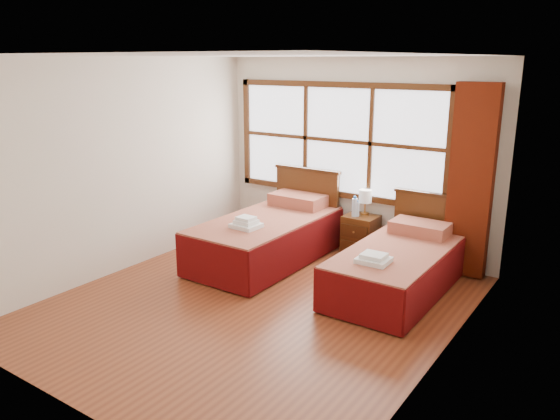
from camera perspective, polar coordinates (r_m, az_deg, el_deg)
The scene contains 15 objects.
floor at distance 6.01m, azimuth -2.55°, elevation -9.79°, with size 4.50×4.50×0.00m, color brown.
ceiling at distance 5.44m, azimuth -2.89°, elevation 15.84°, with size 4.50×4.50×0.00m, color white.
wall_back at distance 7.46m, azimuth 7.80°, elevation 5.58°, with size 4.00×4.00×0.00m, color silver.
wall_left at distance 6.95m, azimuth -16.03°, elevation 4.40°, with size 4.50×4.50×0.00m, color silver.
wall_right at distance 4.69m, azimuth 17.19°, elevation -0.86°, with size 4.50×4.50×0.00m, color silver.
window at distance 7.51m, azimuth 6.01°, elevation 7.25°, with size 3.16×0.06×1.56m.
curtain at distance 6.80m, azimuth 19.33°, elevation 2.77°, with size 0.50×0.16×2.30m, color #571808.
bed_left at distance 7.16m, azimuth -1.19°, elevation -2.71°, with size 1.11×2.16×1.08m.
bed_right at distance 6.35m, azimuth 12.23°, elevation -5.80°, with size 1.00×2.02×0.97m.
nightstand at distance 7.37m, azimuth 8.40°, elevation -2.72°, with size 0.42×0.42×0.56m.
towels_left at distance 6.66m, azimuth -3.56°, elevation -1.40°, with size 0.34×0.30×0.14m.
towels_right at distance 5.78m, azimuth 9.76°, elevation -5.04°, with size 0.33×0.29×0.10m.
lamp at distance 7.32m, azimuth 8.91°, elevation 1.36°, with size 0.17×0.17×0.34m.
bottle_near at distance 7.23m, azimuth 7.80°, elevation 0.30°, with size 0.07×0.07×0.27m.
bottle_far at distance 7.24m, azimuth 8.06°, elevation 0.12°, with size 0.06×0.06×0.22m.
Camera 1 is at (3.29, -4.33, 2.56)m, focal length 35.00 mm.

